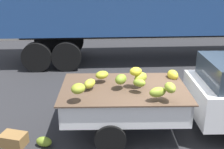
# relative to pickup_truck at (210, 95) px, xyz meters

# --- Properties ---
(ground) EXTENTS (220.00, 220.00, 0.00)m
(ground) POSITION_rel_pickup_truck_xyz_m (-0.74, 0.12, -0.88)
(ground) COLOR #28282B
(curb_strip) EXTENTS (80.00, 0.80, 0.16)m
(curb_strip) POSITION_rel_pickup_truck_xyz_m (-0.74, 9.53, -0.80)
(curb_strip) COLOR gray
(curb_strip) RESTS_ON ground
(pickup_truck) EXTENTS (4.92, 1.95, 1.70)m
(pickup_truck) POSITION_rel_pickup_truck_xyz_m (0.00, 0.00, 0.00)
(pickup_truck) COLOR white
(pickup_truck) RESTS_ON ground
(fallen_banana_bunch_near_tailgate) EXTENTS (0.39, 0.29, 0.21)m
(fallen_banana_bunch_near_tailgate) POSITION_rel_pickup_truck_xyz_m (-3.66, -0.49, -0.77)
(fallen_banana_bunch_near_tailgate) COLOR olive
(fallen_banana_bunch_near_tailgate) RESTS_ON ground
(produce_crate) EXTENTS (0.60, 0.50, 0.27)m
(produce_crate) POSITION_rel_pickup_truck_xyz_m (-4.31, -0.42, -0.75)
(produce_crate) COLOR olive
(produce_crate) RESTS_ON ground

